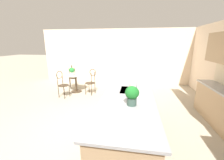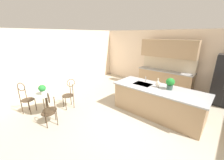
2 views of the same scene
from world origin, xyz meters
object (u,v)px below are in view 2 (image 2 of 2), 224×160
(bistro_table, at_px, (46,101))
(vase_on_counter, at_px, (158,84))
(chair_near_window, at_px, (26,97))
(potted_plant_counter_near, at_px, (170,83))
(potted_plant_on_table, at_px, (42,89))
(chair_toward_desk, at_px, (50,107))
(chair_by_island, at_px, (69,92))

(bistro_table, bearing_deg, vase_on_counter, 41.29)
(bistro_table, xyz_separation_m, chair_near_window, (-0.57, -0.40, 0.13))
(potted_plant_counter_near, bearing_deg, chair_near_window, -141.95)
(potted_plant_on_table, distance_m, potted_plant_counter_near, 3.85)
(bistro_table, xyz_separation_m, chair_toward_desk, (0.71, -0.23, 0.13))
(chair_by_island, height_order, potted_plant_on_table, potted_plant_on_table)
(chair_near_window, bearing_deg, potted_plant_on_table, 24.33)
(chair_by_island, distance_m, vase_on_counter, 2.98)
(bistro_table, distance_m, chair_by_island, 0.76)
(chair_near_window, distance_m, vase_on_counter, 4.26)
(bistro_table, distance_m, chair_near_window, 0.71)
(bistro_table, relative_size, chair_by_island, 0.77)
(potted_plant_on_table, relative_size, potted_plant_counter_near, 0.87)
(chair_near_window, xyz_separation_m, chair_by_island, (0.76, 1.13, 0.00))
(chair_near_window, height_order, potted_plant_counter_near, potted_plant_counter_near)
(potted_plant_counter_near, bearing_deg, bistro_table, -141.47)
(potted_plant_counter_near, bearing_deg, vase_on_counter, -170.07)
(potted_plant_counter_near, relative_size, vase_on_counter, 1.23)
(chair_toward_desk, relative_size, potted_plant_on_table, 3.38)
(vase_on_counter, bearing_deg, potted_plant_counter_near, 9.93)
(chair_toward_desk, bearing_deg, potted_plant_on_table, 168.89)
(chair_toward_desk, bearing_deg, chair_by_island, 118.90)
(potted_plant_on_table, bearing_deg, chair_by_island, 83.49)
(bistro_table, height_order, chair_toward_desk, chair_toward_desk)
(chair_toward_desk, distance_m, potted_plant_on_table, 0.72)
(chair_by_island, distance_m, potted_plant_counter_near, 3.32)
(chair_toward_desk, xyz_separation_m, vase_on_counter, (1.95, 2.56, 0.46))
(bistro_table, distance_m, chair_toward_desk, 0.76)
(potted_plant_on_table, xyz_separation_m, potted_plant_counter_near, (2.92, 2.50, 0.21))
(bistro_table, bearing_deg, chair_by_island, 75.47)
(chair_near_window, bearing_deg, bistro_table, 35.37)
(bistro_table, distance_m, vase_on_counter, 3.59)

